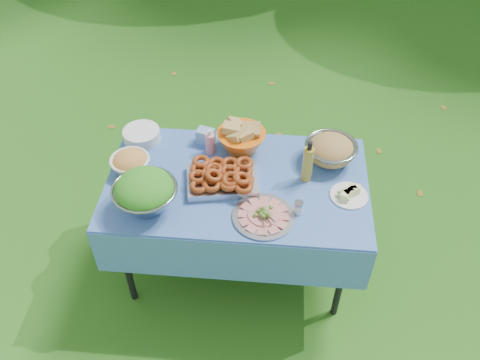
% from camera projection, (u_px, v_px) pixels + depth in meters
% --- Properties ---
extents(ground, '(80.00, 80.00, 0.00)m').
position_uv_depth(ground, '(237.00, 263.00, 3.37)').
color(ground, black).
rests_on(ground, ground).
extents(picnic_table, '(1.46, 0.86, 0.76)m').
position_uv_depth(picnic_table, '(237.00, 225.00, 3.11)').
color(picnic_table, '#779CE4').
rests_on(picnic_table, ground).
extents(salad_bowl, '(0.41, 0.41, 0.22)m').
position_uv_depth(salad_bowl, '(145.00, 192.00, 2.62)').
color(salad_bowl, gray).
rests_on(salad_bowl, picnic_table).
extents(pasta_bowl_white, '(0.28, 0.28, 0.12)m').
position_uv_depth(pasta_bowl_white, '(130.00, 162.00, 2.87)').
color(pasta_bowl_white, white).
rests_on(pasta_bowl_white, picnic_table).
extents(plate_stack, '(0.23, 0.23, 0.07)m').
position_uv_depth(plate_stack, '(142.00, 135.00, 3.07)').
color(plate_stack, white).
rests_on(plate_stack, picnic_table).
extents(wipes_box, '(0.12, 0.10, 0.09)m').
position_uv_depth(wipes_box, '(206.00, 136.00, 3.05)').
color(wipes_box, '#7AA1CE').
rests_on(wipes_box, picnic_table).
extents(sanitizer_bottle, '(0.07, 0.07, 0.16)m').
position_uv_depth(sanitizer_bottle, '(210.00, 142.00, 2.96)').
color(sanitizer_bottle, pink).
rests_on(sanitizer_bottle, picnic_table).
extents(bread_bowl, '(0.34, 0.34, 0.19)m').
position_uv_depth(bread_bowl, '(241.00, 137.00, 2.97)').
color(bread_bowl, orange).
rests_on(bread_bowl, picnic_table).
extents(pasta_bowl_steel, '(0.34, 0.34, 0.16)m').
position_uv_depth(pasta_bowl_steel, '(331.00, 150.00, 2.91)').
color(pasta_bowl_steel, gray).
rests_on(pasta_bowl_steel, picnic_table).
extents(fried_tray, '(0.43, 0.34, 0.09)m').
position_uv_depth(fried_tray, '(222.00, 177.00, 2.80)').
color(fried_tray, '#BAB9BE').
rests_on(fried_tray, picnic_table).
extents(charcuterie_platter, '(0.39, 0.39, 0.08)m').
position_uv_depth(charcuterie_platter, '(264.00, 212.00, 2.62)').
color(charcuterie_platter, '#9D9EA4').
rests_on(charcuterie_platter, picnic_table).
extents(oil_bottle, '(0.06, 0.06, 0.27)m').
position_uv_depth(oil_bottle, '(308.00, 161.00, 2.76)').
color(oil_bottle, '#A98C29').
rests_on(oil_bottle, picnic_table).
extents(cheese_plate, '(0.24, 0.24, 0.06)m').
position_uv_depth(cheese_plate, '(350.00, 193.00, 2.74)').
color(cheese_plate, white).
rests_on(cheese_plate, picnic_table).
extents(shaker, '(0.05, 0.05, 0.08)m').
position_uv_depth(shaker, '(299.00, 207.00, 2.65)').
color(shaker, silver).
rests_on(shaker, picnic_table).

